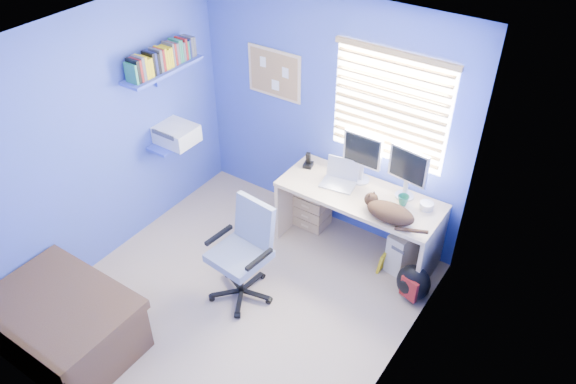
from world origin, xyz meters
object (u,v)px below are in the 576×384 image
Objects in this scene: cat at (390,213)px; office_chair at (244,263)px; desk at (357,223)px; laptop at (339,176)px; tower_pc at (406,247)px.

cat is 1.42m from office_chair.
laptop reaches higher than desk.
tower_pc is (0.76, 0.09, -0.62)m from laptop.
tower_pc is at bearing 47.61° from office_chair.
office_chair reaches higher than tower_pc.
office_chair is at bearing -121.63° from cat.
laptop is 0.98m from tower_pc.
desk is 1.26m from office_chair.
laptop is at bearing -163.51° from tower_pc.
cat reaches higher than tower_pc.
laptop reaches higher than cat.
cat is 0.68m from tower_pc.
office_chair is (-1.01, -0.90, -0.45)m from cat.
desk is 0.64m from cat.
tower_pc is 1.64m from office_chair.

